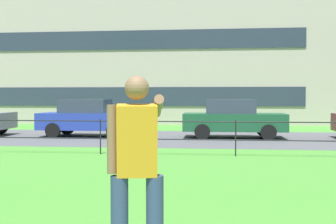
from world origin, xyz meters
TOP-DOWN VIEW (x-y plane):
  - street_strip at (0.00, 18.63)m, footprint 80.00×6.94m
  - park_fence at (-0.00, 13.51)m, footprint 34.46×0.04m
  - person_thrower at (0.71, 5.20)m, footprint 0.51×0.82m
  - car_blue_left at (-3.89, 18.88)m, footprint 4.01×1.83m
  - car_dark_green_right at (2.01, 18.89)m, footprint 4.02×1.86m

SIDE VIEW (x-z plane):
  - street_strip at x=0.00m, z-range 0.00..0.01m
  - park_fence at x=0.00m, z-range 0.17..1.17m
  - car_blue_left at x=-3.89m, z-range 0.01..1.55m
  - car_dark_green_right at x=2.01m, z-range 0.01..1.55m
  - person_thrower at x=0.71m, z-range 0.08..1.91m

